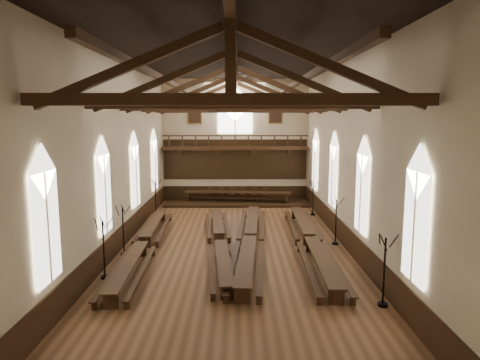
% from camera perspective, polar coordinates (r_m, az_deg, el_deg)
% --- Properties ---
extents(ground, '(26.00, 26.00, 0.00)m').
position_cam_1_polar(ground, '(23.34, -0.81, -8.84)').
color(ground, brown).
rests_on(ground, ground).
extents(room_walls, '(26.00, 26.00, 26.00)m').
position_cam_1_polar(room_walls, '(22.30, -0.84, 7.23)').
color(room_walls, beige).
rests_on(room_walls, ground).
extents(wainscot_band, '(12.00, 26.00, 1.20)m').
position_cam_1_polar(wainscot_band, '(23.17, -0.81, -7.42)').
color(wainscot_band, black).
rests_on(wainscot_band, ground).
extents(side_windows, '(11.85, 19.80, 4.50)m').
position_cam_1_polar(side_windows, '(22.52, -0.83, 0.30)').
color(side_windows, white).
rests_on(side_windows, room_walls).
extents(end_window, '(2.80, 0.12, 3.80)m').
position_cam_1_polar(end_window, '(35.19, -0.66, 8.89)').
color(end_window, white).
rests_on(end_window, room_walls).
extents(minstrels_gallery, '(11.80, 1.24, 3.70)m').
position_cam_1_polar(minstrels_gallery, '(35.08, -0.65, 3.47)').
color(minstrels_gallery, '#3D2013').
rests_on(minstrels_gallery, room_walls).
extents(portraits, '(7.75, 0.09, 1.45)m').
position_cam_1_polar(portraits, '(35.19, -0.66, 8.69)').
color(portraits, brown).
rests_on(portraits, room_walls).
extents(roof_trusses, '(11.70, 25.70, 2.80)m').
position_cam_1_polar(roof_trusses, '(22.33, -0.85, 11.74)').
color(roof_trusses, '#3D2013').
rests_on(roof_trusses, room_walls).
extents(refectory_row_a, '(1.71, 14.04, 0.71)m').
position_cam_1_polar(refectory_row_a, '(22.81, -12.82, -8.11)').
color(refectory_row_a, '#3D2013').
rests_on(refectory_row_a, ground).
extents(refectory_row_b, '(1.85, 13.67, 0.66)m').
position_cam_1_polar(refectory_row_b, '(22.86, -2.76, -7.95)').
color(refectory_row_b, '#3D2013').
rests_on(refectory_row_b, ground).
extents(refectory_row_c, '(2.00, 14.51, 0.75)m').
position_cam_1_polar(refectory_row_c, '(22.89, 1.38, -7.75)').
color(refectory_row_c, '#3D2013').
rests_on(refectory_row_c, ground).
extents(refectory_row_d, '(1.71, 14.40, 0.75)m').
position_cam_1_polar(refectory_row_d, '(23.06, 9.38, -7.75)').
color(refectory_row_d, '#3D2013').
rests_on(refectory_row_d, ground).
extents(dais, '(11.40, 3.09, 0.21)m').
position_cam_1_polar(dais, '(34.37, -0.36, -3.04)').
color(dais, black).
rests_on(dais, ground).
extents(high_table, '(8.60, 1.86, 0.80)m').
position_cam_1_polar(high_table, '(34.23, -0.36, -1.76)').
color(high_table, '#3D2013').
rests_on(high_table, dais).
extents(high_chairs, '(4.99, 0.50, 1.04)m').
position_cam_1_polar(high_chairs, '(35.06, -0.36, -1.70)').
color(high_chairs, '#3D2013').
rests_on(high_chairs, dais).
extents(candelabrum_left_near, '(0.78, 0.82, 2.72)m').
position_cam_1_polar(candelabrum_left_near, '(19.58, -17.66, -10.11)').
color(candelabrum_left_near, black).
rests_on(candelabrum_left_near, ground).
extents(candelabrum_left_mid, '(0.77, 0.76, 2.59)m').
position_cam_1_polar(candelabrum_left_mid, '(22.50, -15.25, -7.71)').
color(candelabrum_left_mid, black).
rests_on(candelabrum_left_mid, ground).
extents(candelabrum_left_far, '(0.75, 0.80, 2.64)m').
position_cam_1_polar(candelabrum_left_far, '(30.57, -11.18, -3.31)').
color(candelabrum_left_far, black).
rests_on(candelabrum_left_far, ground).
extents(candelabrum_right_near, '(0.74, 0.84, 2.74)m').
position_cam_1_polar(candelabrum_right_near, '(16.96, 18.59, -13.06)').
color(candelabrum_right_near, black).
rests_on(candelabrum_right_near, ground).
extents(candelabrum_right_mid, '(0.78, 0.77, 2.62)m').
position_cam_1_polar(candelabrum_right_mid, '(24.04, 12.63, -6.55)').
color(candelabrum_right_mid, black).
rests_on(candelabrum_right_mid, ground).
extents(candelabrum_right_far, '(0.76, 0.73, 2.52)m').
position_cam_1_polar(candelabrum_right_far, '(30.85, 9.68, -3.23)').
color(candelabrum_right_far, black).
rests_on(candelabrum_right_far, ground).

